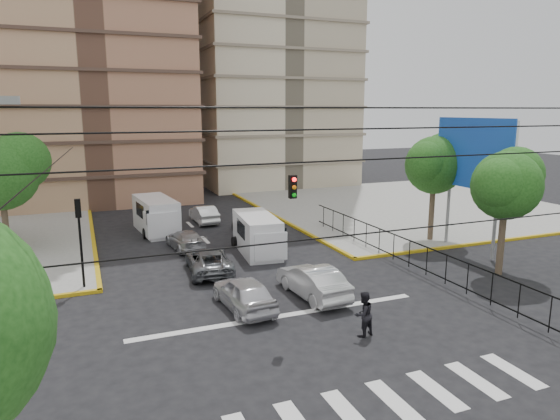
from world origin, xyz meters
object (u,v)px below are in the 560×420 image
traffic_light_nw (80,228)px  car_white_front_right (313,281)px  pedestrian_crosswalk (363,314)px  van_left_lane (157,217)px  car_silver_front_left (244,293)px  van_right_lane (258,236)px

traffic_light_nw → car_white_front_right: traffic_light_nw is taller
car_white_front_right → pedestrian_crosswalk: (0.02, -4.53, 0.13)m
van_left_lane → car_white_front_right: (5.00, -15.45, -0.44)m
car_white_front_right → pedestrian_crosswalk: bearing=85.8°
van_left_lane → car_silver_front_left: (1.53, -15.65, -0.46)m
car_silver_front_left → pedestrian_crosswalk: 5.56m
traffic_light_nw → car_white_front_right: (10.06, -5.02, -2.34)m
van_left_lane → car_silver_front_left: 15.74m
car_silver_front_left → car_white_front_right: (3.47, 0.20, 0.02)m
van_right_lane → traffic_light_nw: bearing=-159.1°
traffic_light_nw → pedestrian_crosswalk: bearing=-43.5°
traffic_light_nw → van_right_lane: (10.08, 2.75, -1.97)m
pedestrian_crosswalk → van_left_lane: bearing=-90.2°
traffic_light_nw → van_left_lane: 11.75m
van_right_lane → van_left_lane: bearing=128.9°
car_white_front_right → pedestrian_crosswalk: 4.53m
van_right_lane → pedestrian_crosswalk: (-0.01, -12.30, -0.24)m
traffic_light_nw → car_silver_front_left: size_ratio=1.01×
pedestrian_crosswalk → car_silver_front_left: bearing=-65.5°
car_silver_front_left → car_white_front_right: bearing=178.9°
car_silver_front_left → pedestrian_crosswalk: (3.49, -4.33, 0.16)m
van_right_lane → van_left_lane: size_ratio=0.94×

